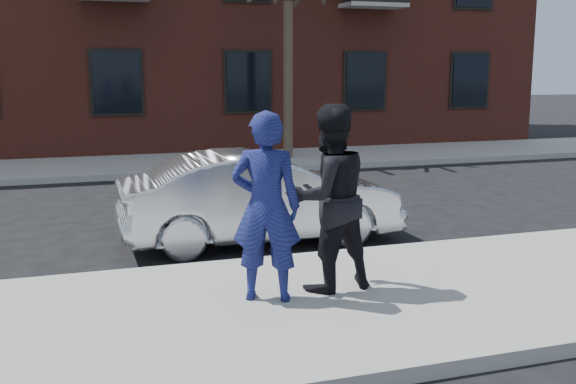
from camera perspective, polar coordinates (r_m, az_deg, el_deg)
name	(u,v)px	position (r m, az deg, el deg)	size (l,w,h in m)	color
ground	(210,318)	(7.23, -6.64, -10.58)	(100.00, 100.00, 0.00)	black
near_sidewalk	(215,320)	(6.98, -6.23, -10.72)	(50.00, 3.50, 0.15)	gray
near_curb	(185,270)	(8.65, -8.76, -6.56)	(50.00, 0.10, 0.15)	#999691
far_sidewalk	(121,166)	(18.10, -13.92, 2.14)	(50.00, 3.50, 0.15)	gray
far_curb	(128,176)	(16.32, -13.41, 1.29)	(50.00, 0.10, 0.15)	#999691
silver_sedan	(261,198)	(10.02, -2.34, -0.52)	(1.45, 4.16, 1.37)	#B7BABF
man_hoodie	(266,207)	(7.05, -1.89, -1.26)	(0.86, 0.73, 2.02)	navy
man_peacoat	(329,198)	(7.40, 3.45, -0.52)	(1.11, 0.93, 2.06)	black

